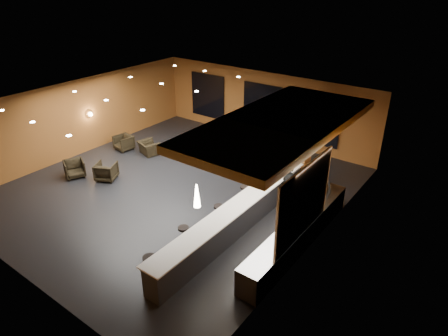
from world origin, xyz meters
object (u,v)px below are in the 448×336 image
Objects in this scene: armchair_b at (106,171)px; armchair_c at (124,143)px; bar_stool_3 at (245,193)px; bar_stool_2 at (219,212)px; bar_stool_1 at (184,234)px; staff_c at (320,187)px; bar_stool_0 at (150,265)px; prep_counter at (298,235)px; column at (303,141)px; staff_b at (319,185)px; pendant_0 at (197,196)px; pendant_2 at (284,140)px; bar_stool_4 at (272,176)px; bar_counter at (237,219)px; armchair_a at (75,169)px; armchair_d at (149,148)px; staff_a at (288,186)px; pendant_1 at (247,164)px.

armchair_c is at bearing -81.71° from armchair_b.
bar_stool_2 is at bearing -91.66° from bar_stool_3.
armchair_c is 8.42m from bar_stool_1.
bar_stool_0 is (-2.26, -6.32, -0.42)m from staff_c.
prep_counter is 1.71× the size of column.
pendant_0 is at bearing -87.28° from staff_b.
armchair_b is at bearing -143.80° from column.
prep_counter is 7.67× the size of bar_stool_0.
pendant_2 reaches higher than bar_stool_4.
staff_b is 2.11× the size of armchair_c.
bar_stool_4 is at bearing 147.61° from pendant_2.
bar_counter is at bearing -165.96° from prep_counter.
bar_stool_0 is at bearing -101.14° from bar_counter.
staff_b is 10.12m from armchair_a.
staff_b is 2.06× the size of armchair_b.
pendant_2 is at bearing 12.31° from armchair_c.
column is at bearing 116.00° from prep_counter.
column reaches higher than armchair_a.
armchair_c is 1.02× the size of bar_stool_0.
prep_counter reaches higher than bar_stool_3.
bar_stool_2 is at bearing 85.69° from bar_stool_1.
prep_counter is 3.25× the size of staff_c.
armchair_b is (-6.54, -4.79, -1.38)m from column.
staff_b is 2.14× the size of bar_stool_3.
armchair_c is at bearing 143.59° from bar_stool_0.
armchair_d is 1.32× the size of bar_stool_2.
pendant_2 is 0.40× the size of staff_a.
staff_a is at bearing 172.40° from armchair_b.
pendant_2 is 0.87× the size of armchair_a.
bar_stool_1 is at bearing -97.49° from staff_b.
pendant_2 is 0.73× the size of armchair_d.
staff_b is 9.83m from armchair_c.
staff_b is at bearing 101.57° from prep_counter.
armchair_d is (-6.98, 4.68, -2.04)m from pendant_0.
armchair_b reaches higher than bar_stool_1.
bar_stool_0 is 6.78m from bar_stool_4.
pendant_0 is 2.11m from bar_stool_1.
column is 2.23m from staff_b.
staff_b is at bearing 65.41° from bar_counter.
column is 2.00× the size of staff_a.
staff_b is (1.45, 0.17, -1.51)m from pendant_2.
armchair_a reaches higher than armchair_c.
bar_stool_2 is at bearing 179.54° from bar_counter.
bar_stool_3 is (-0.73, 1.08, -1.85)m from pendant_1.
staff_b is (1.45, 3.17, 0.34)m from bar_counter.
column is 2.07× the size of staff_b.
armchair_a is (-8.41, -3.21, -0.51)m from staff_a.
staff_c reaches higher than armchair_c.
bar_stool_0 is (-2.66, -3.86, 0.07)m from prep_counter.
armchair_a is at bearing 93.47° from armchair_d.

